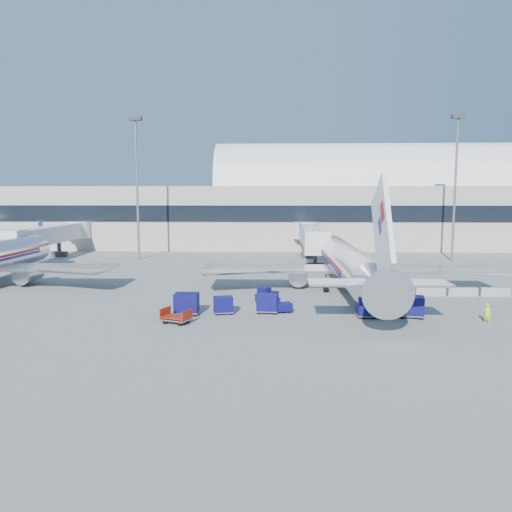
{
  "coord_description": "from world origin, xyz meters",
  "views": [
    {
      "loc": [
        1.79,
        -49.34,
        10.31
      ],
      "look_at": [
        -0.19,
        6.0,
        3.57
      ],
      "focal_mm": 35.0,
      "sensor_mm": 36.0,
      "label": 1
    }
  ],
  "objects_px": {
    "barrier_far": "(495,292)",
    "cart_train_b": "(223,305)",
    "jetbridge_near": "(310,235)",
    "jetbridge_mid": "(53,235)",
    "mast_west": "(137,167)",
    "barrier_near": "(430,291)",
    "cart_train_a": "(267,303)",
    "airliner_main": "(349,264)",
    "cart_solo_near": "(369,306)",
    "cart_open_red": "(177,318)",
    "cart_solo_far": "(412,306)",
    "tug_right": "(386,299)",
    "barrier_mid": "(462,292)",
    "mast_east": "(456,166)",
    "cart_train_c": "(187,303)",
    "tug_left": "(266,295)",
    "tug_lead": "(278,306)",
    "ramp_worker": "(487,313)"
  },
  "relations": [
    {
      "from": "jetbridge_near",
      "to": "cart_solo_near",
      "type": "distance_m",
      "value": 38.53
    },
    {
      "from": "cart_train_a",
      "to": "cart_solo_near",
      "type": "xyz_separation_m",
      "value": [
        8.64,
        -1.32,
        0.08
      ]
    },
    {
      "from": "tug_right",
      "to": "cart_open_red",
      "type": "xyz_separation_m",
      "value": [
        -18.45,
        -7.24,
        -0.17
      ]
    },
    {
      "from": "barrier_mid",
      "to": "barrier_far",
      "type": "bearing_deg",
      "value": 0.0
    },
    {
      "from": "tug_right",
      "to": "barrier_far",
      "type": "bearing_deg",
      "value": 62.69
    },
    {
      "from": "airliner_main",
      "to": "cart_train_b",
      "type": "bearing_deg",
      "value": -138.26
    },
    {
      "from": "jetbridge_near",
      "to": "barrier_near",
      "type": "relative_size",
      "value": 9.17
    },
    {
      "from": "mast_west",
      "to": "tug_left",
      "type": "xyz_separation_m",
      "value": [
        21.11,
        -31.83,
        -14.08
      ]
    },
    {
      "from": "cart_solo_near",
      "to": "cart_solo_far",
      "type": "height_order",
      "value": "cart_solo_far"
    },
    {
      "from": "mast_west",
      "to": "mast_east",
      "type": "height_order",
      "value": "same"
    },
    {
      "from": "cart_train_b",
      "to": "cart_solo_far",
      "type": "relative_size",
      "value": 0.82
    },
    {
      "from": "jetbridge_mid",
      "to": "barrier_far",
      "type": "distance_m",
      "value": 65.75
    },
    {
      "from": "cart_train_a",
      "to": "mast_west",
      "type": "bearing_deg",
      "value": 125.85
    },
    {
      "from": "tug_left",
      "to": "cart_train_b",
      "type": "distance_m",
      "value": 6.15
    },
    {
      "from": "mast_east",
      "to": "barrier_near",
      "type": "relative_size",
      "value": 7.53
    },
    {
      "from": "tug_left",
      "to": "cart_train_c",
      "type": "relative_size",
      "value": 1.23
    },
    {
      "from": "barrier_mid",
      "to": "ramp_worker",
      "type": "relative_size",
      "value": 1.82
    },
    {
      "from": "barrier_far",
      "to": "tug_right",
      "type": "distance_m",
      "value": 13.15
    },
    {
      "from": "cart_open_red",
      "to": "barrier_far",
      "type": "bearing_deg",
      "value": 44.08
    },
    {
      "from": "mast_east",
      "to": "tug_right",
      "type": "xyz_separation_m",
      "value": [
        -17.6,
        -32.89,
        -14.19
      ]
    },
    {
      "from": "airliner_main",
      "to": "jetbridge_near",
      "type": "relative_size",
      "value": 1.35
    },
    {
      "from": "cart_solo_near",
      "to": "barrier_far",
      "type": "bearing_deg",
      "value": 30.84
    },
    {
      "from": "jetbridge_near",
      "to": "jetbridge_mid",
      "type": "xyz_separation_m",
      "value": [
        -42.0,
        0.0,
        0.0
      ]
    },
    {
      "from": "barrier_near",
      "to": "cart_open_red",
      "type": "relative_size",
      "value": 1.13
    },
    {
      "from": "mast_west",
      "to": "cart_solo_far",
      "type": "height_order",
      "value": "mast_west"
    },
    {
      "from": "tug_left",
      "to": "cart_open_red",
      "type": "relative_size",
      "value": 1.0
    },
    {
      "from": "jetbridge_mid",
      "to": "cart_train_b",
      "type": "relative_size",
      "value": 14.04
    },
    {
      "from": "mast_west",
      "to": "cart_train_c",
      "type": "distance_m",
      "value": 42.11
    },
    {
      "from": "mast_west",
      "to": "cart_train_a",
      "type": "xyz_separation_m",
      "value": [
        21.25,
        -36.22,
        -13.9
      ]
    },
    {
      "from": "jetbridge_mid",
      "to": "cart_solo_near",
      "type": "xyz_separation_m",
      "value": [
        44.3,
        -38.35,
        -2.96
      ]
    },
    {
      "from": "airliner_main",
      "to": "jetbridge_mid",
      "type": "distance_m",
      "value": 51.62
    },
    {
      "from": "jetbridge_mid",
      "to": "jetbridge_near",
      "type": "bearing_deg",
      "value": 0.0
    },
    {
      "from": "mast_west",
      "to": "cart_open_red",
      "type": "xyz_separation_m",
      "value": [
        13.95,
        -40.13,
        -14.36
      ]
    },
    {
      "from": "barrier_near",
      "to": "tug_lead",
      "type": "relative_size",
      "value": 1.27
    },
    {
      "from": "tug_right",
      "to": "mast_east",
      "type": "bearing_deg",
      "value": 102.69
    },
    {
      "from": "barrier_near",
      "to": "cart_solo_far",
      "type": "relative_size",
      "value": 1.26
    },
    {
      "from": "barrier_near",
      "to": "tug_right",
      "type": "height_order",
      "value": "tug_right"
    },
    {
      "from": "mast_east",
      "to": "tug_lead",
      "type": "xyz_separation_m",
      "value": [
        -27.78,
        -36.11,
        -14.15
      ]
    },
    {
      "from": "barrier_far",
      "to": "cart_solo_far",
      "type": "relative_size",
      "value": 1.26
    },
    {
      "from": "mast_west",
      "to": "barrier_near",
      "type": "relative_size",
      "value": 7.53
    },
    {
      "from": "mast_west",
      "to": "barrier_near",
      "type": "distance_m",
      "value": 49.33
    },
    {
      "from": "airliner_main",
      "to": "barrier_far",
      "type": "xyz_separation_m",
      "value": [
        14.6,
        -2.51,
        -2.48
      ]
    },
    {
      "from": "cart_solo_far",
      "to": "cart_open_red",
      "type": "bearing_deg",
      "value": -159.61
    },
    {
      "from": "barrier_far",
      "to": "airliner_main",
      "type": "bearing_deg",
      "value": 170.26
    },
    {
      "from": "tug_left",
      "to": "jetbridge_mid",
      "type": "bearing_deg",
      "value": 81.05
    },
    {
      "from": "mast_east",
      "to": "cart_train_c",
      "type": "height_order",
      "value": "mast_east"
    },
    {
      "from": "mast_west",
      "to": "cart_train_c",
      "type": "xyz_separation_m",
      "value": [
        14.25,
        -37.15,
        -13.78
      ]
    },
    {
      "from": "barrier_far",
      "to": "cart_train_b",
      "type": "height_order",
      "value": "cart_train_b"
    },
    {
      "from": "tug_right",
      "to": "cart_open_red",
      "type": "relative_size",
      "value": 0.83
    },
    {
      "from": "barrier_mid",
      "to": "cart_solo_far",
      "type": "bearing_deg",
      "value": -129.42
    }
  ]
}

